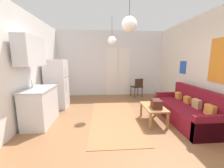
{
  "coord_description": "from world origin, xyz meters",
  "views": [
    {
      "loc": [
        -0.41,
        -2.98,
        1.64
      ],
      "look_at": [
        -0.09,
        1.43,
        0.85
      ],
      "focal_mm": 22.68,
      "sensor_mm": 36.0,
      "label": 1
    }
  ],
  "objects_px": {
    "bamboo_vase": "(156,101)",
    "pendant_lamp_far": "(112,41)",
    "handbag": "(156,104)",
    "refrigerator": "(57,84)",
    "couch": "(187,111)",
    "coffee_table": "(153,108)",
    "accent_chair": "(137,86)",
    "pendant_lamp_near": "(129,24)"
  },
  "relations": [
    {
      "from": "handbag",
      "to": "refrigerator",
      "type": "relative_size",
      "value": 0.21
    },
    {
      "from": "refrigerator",
      "to": "pendant_lamp_far",
      "type": "height_order",
      "value": "pendant_lamp_far"
    },
    {
      "from": "bamboo_vase",
      "to": "coffee_table",
      "type": "bearing_deg",
      "value": -126.67
    },
    {
      "from": "accent_chair",
      "to": "pendant_lamp_far",
      "type": "bearing_deg",
      "value": 34.13
    },
    {
      "from": "coffee_table",
      "to": "pendant_lamp_near",
      "type": "height_order",
      "value": "pendant_lamp_near"
    },
    {
      "from": "couch",
      "to": "bamboo_vase",
      "type": "xyz_separation_m",
      "value": [
        -0.83,
        0.14,
        0.24
      ]
    },
    {
      "from": "pendant_lamp_near",
      "to": "pendant_lamp_far",
      "type": "height_order",
      "value": "same"
    },
    {
      "from": "pendant_lamp_near",
      "to": "refrigerator",
      "type": "bearing_deg",
      "value": 132.87
    },
    {
      "from": "coffee_table",
      "to": "handbag",
      "type": "height_order",
      "value": "handbag"
    },
    {
      "from": "refrigerator",
      "to": "accent_chair",
      "type": "xyz_separation_m",
      "value": [
        3.02,
        1.09,
        -0.33
      ]
    },
    {
      "from": "bamboo_vase",
      "to": "accent_chair",
      "type": "relative_size",
      "value": 0.47
    },
    {
      "from": "coffee_table",
      "to": "refrigerator",
      "type": "distance_m",
      "value": 3.17
    },
    {
      "from": "coffee_table",
      "to": "handbag",
      "type": "distance_m",
      "value": 0.21
    },
    {
      "from": "handbag",
      "to": "refrigerator",
      "type": "xyz_separation_m",
      "value": [
        -2.85,
        1.5,
        0.27
      ]
    },
    {
      "from": "couch",
      "to": "refrigerator",
      "type": "height_order",
      "value": "refrigerator"
    },
    {
      "from": "refrigerator",
      "to": "accent_chair",
      "type": "height_order",
      "value": "refrigerator"
    },
    {
      "from": "accent_chair",
      "to": "pendant_lamp_far",
      "type": "height_order",
      "value": "pendant_lamp_far"
    },
    {
      "from": "couch",
      "to": "pendant_lamp_far",
      "type": "relative_size",
      "value": 2.52
    },
    {
      "from": "handbag",
      "to": "pendant_lamp_far",
      "type": "xyz_separation_m",
      "value": [
        -1.03,
        1.07,
        1.63
      ]
    },
    {
      "from": "bamboo_vase",
      "to": "accent_chair",
      "type": "bearing_deg",
      "value": 87.69
    },
    {
      "from": "couch",
      "to": "pendant_lamp_far",
      "type": "bearing_deg",
      "value": 153.94
    },
    {
      "from": "coffee_table",
      "to": "accent_chair",
      "type": "distance_m",
      "value": 2.46
    },
    {
      "from": "accent_chair",
      "to": "pendant_lamp_near",
      "type": "height_order",
      "value": "pendant_lamp_near"
    },
    {
      "from": "bamboo_vase",
      "to": "pendant_lamp_far",
      "type": "xyz_separation_m",
      "value": [
        -1.11,
        0.81,
        1.65
      ]
    },
    {
      "from": "couch",
      "to": "bamboo_vase",
      "type": "relative_size",
      "value": 5.28
    },
    {
      "from": "bamboo_vase",
      "to": "refrigerator",
      "type": "xyz_separation_m",
      "value": [
        -2.93,
        1.23,
        0.29
      ]
    },
    {
      "from": "refrigerator",
      "to": "pendant_lamp_far",
      "type": "distance_m",
      "value": 2.31
    },
    {
      "from": "coffee_table",
      "to": "handbag",
      "type": "xyz_separation_m",
      "value": [
        0.02,
        -0.13,
        0.17
      ]
    },
    {
      "from": "couch",
      "to": "pendant_lamp_near",
      "type": "relative_size",
      "value": 2.75
    },
    {
      "from": "couch",
      "to": "pendant_lamp_far",
      "type": "height_order",
      "value": "pendant_lamp_far"
    },
    {
      "from": "pendant_lamp_near",
      "to": "pendant_lamp_far",
      "type": "bearing_deg",
      "value": 95.96
    },
    {
      "from": "coffee_table",
      "to": "handbag",
      "type": "relative_size",
      "value": 2.54
    },
    {
      "from": "pendant_lamp_near",
      "to": "bamboo_vase",
      "type": "bearing_deg",
      "value": 44.8
    },
    {
      "from": "handbag",
      "to": "pendant_lamp_near",
      "type": "height_order",
      "value": "pendant_lamp_near"
    },
    {
      "from": "handbag",
      "to": "bamboo_vase",
      "type": "bearing_deg",
      "value": 72.76
    },
    {
      "from": "couch",
      "to": "coffee_table",
      "type": "height_order",
      "value": "couch"
    },
    {
      "from": "refrigerator",
      "to": "pendant_lamp_far",
      "type": "bearing_deg",
      "value": -13.1
    },
    {
      "from": "bamboo_vase",
      "to": "pendant_lamp_far",
      "type": "relative_size",
      "value": 0.48
    },
    {
      "from": "handbag",
      "to": "accent_chair",
      "type": "distance_m",
      "value": 2.59
    },
    {
      "from": "accent_chair",
      "to": "pendant_lamp_near",
      "type": "relative_size",
      "value": 1.1
    },
    {
      "from": "accent_chair",
      "to": "pendant_lamp_far",
      "type": "xyz_separation_m",
      "value": [
        -1.2,
        -1.51,
        1.69
      ]
    },
    {
      "from": "bamboo_vase",
      "to": "pendant_lamp_near",
      "type": "bearing_deg",
      "value": -135.2
    }
  ]
}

